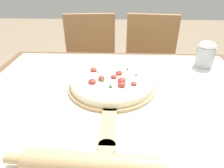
{
  "coord_description": "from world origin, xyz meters",
  "views": [
    {
      "loc": [
        -0.0,
        -0.57,
        1.18
      ],
      "look_at": [
        -0.03,
        0.08,
        0.8
      ],
      "focal_mm": 32.0,
      "sensor_mm": 36.0,
      "label": 1
    }
  ],
  "objects_px": {
    "flour_cup": "(206,54)",
    "pizza": "(112,81)",
    "rolling_pin": "(92,164)",
    "chair_right": "(149,67)",
    "pizza_peel": "(112,88)",
    "chair_left": "(92,66)"
  },
  "relations": [
    {
      "from": "chair_right",
      "to": "flour_cup",
      "type": "distance_m",
      "value": 0.63
    },
    {
      "from": "rolling_pin",
      "to": "chair_left",
      "type": "xyz_separation_m",
      "value": [
        -0.16,
        1.12,
        -0.28
      ]
    },
    {
      "from": "pizza_peel",
      "to": "chair_right",
      "type": "bearing_deg",
      "value": 70.95
    },
    {
      "from": "pizza",
      "to": "chair_left",
      "type": "relative_size",
      "value": 0.36
    },
    {
      "from": "chair_left",
      "to": "flour_cup",
      "type": "relative_size",
      "value": 7.39
    },
    {
      "from": "flour_cup",
      "to": "rolling_pin",
      "type": "bearing_deg",
      "value": -127.54
    },
    {
      "from": "pizza",
      "to": "chair_right",
      "type": "xyz_separation_m",
      "value": [
        0.26,
        0.73,
        -0.28
      ]
    },
    {
      "from": "flour_cup",
      "to": "pizza",
      "type": "bearing_deg",
      "value": -153.58
    },
    {
      "from": "pizza",
      "to": "pizza_peel",
      "type": "bearing_deg",
      "value": -89.78
    },
    {
      "from": "chair_right",
      "to": "pizza_peel",
      "type": "bearing_deg",
      "value": -102.58
    },
    {
      "from": "chair_left",
      "to": "flour_cup",
      "type": "xyz_separation_m",
      "value": [
        0.62,
        -0.52,
        0.31
      ]
    },
    {
      "from": "chair_right",
      "to": "flour_cup",
      "type": "height_order",
      "value": "chair_right"
    },
    {
      "from": "rolling_pin",
      "to": "pizza",
      "type": "bearing_deg",
      "value": 85.39
    },
    {
      "from": "chair_right",
      "to": "chair_left",
      "type": "bearing_deg",
      "value": -173.52
    },
    {
      "from": "rolling_pin",
      "to": "chair_left",
      "type": "distance_m",
      "value": 1.16
    },
    {
      "from": "rolling_pin",
      "to": "flour_cup",
      "type": "distance_m",
      "value": 0.76
    },
    {
      "from": "chair_left",
      "to": "chair_right",
      "type": "xyz_separation_m",
      "value": [
        0.45,
        0.0,
        0.0
      ]
    },
    {
      "from": "pizza_peel",
      "to": "rolling_pin",
      "type": "distance_m",
      "value": 0.37
    },
    {
      "from": "pizza",
      "to": "rolling_pin",
      "type": "relative_size",
      "value": 0.81
    },
    {
      "from": "pizza_peel",
      "to": "flour_cup",
      "type": "bearing_deg",
      "value": 28.52
    },
    {
      "from": "chair_left",
      "to": "flour_cup",
      "type": "height_order",
      "value": "chair_left"
    },
    {
      "from": "chair_right",
      "to": "flour_cup",
      "type": "relative_size",
      "value": 7.39
    }
  ]
}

